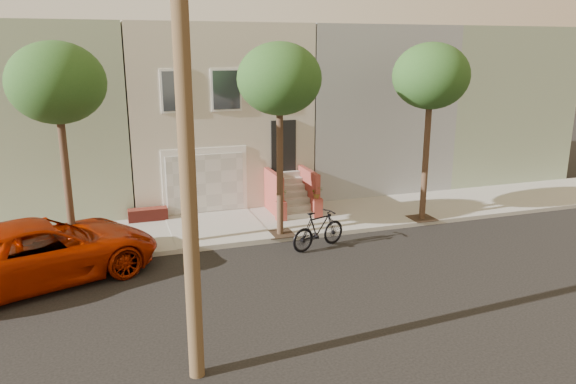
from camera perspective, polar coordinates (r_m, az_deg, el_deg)
name	(u,v)px	position (r m, az deg, el deg)	size (l,w,h in m)	color
ground	(289,288)	(14.83, 0.12, -10.04)	(90.00, 90.00, 0.00)	black
sidewalk	(241,226)	(19.59, -4.92, -3.57)	(40.00, 3.70, 0.15)	gray
house_row	(207,109)	(24.46, -8.42, 8.56)	(33.10, 11.70, 7.00)	#BFB3A3
tree_left	(57,84)	(16.71, -23.00, 10.31)	(2.70, 2.57, 6.30)	#2D2116
tree_mid	(280,80)	(17.50, -0.89, 11.60)	(2.70, 2.57, 6.30)	#2D2116
tree_right	(431,77)	(19.88, 14.70, 11.51)	(2.70, 2.57, 6.30)	#2D2116
pickup_truck	(42,251)	(16.40, -24.34, -5.66)	(2.88, 6.24, 1.74)	#9A1B00
motorcycle	(319,230)	(17.48, 3.21, -3.94)	(0.59, 2.08, 1.25)	black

